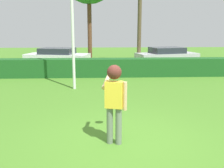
{
  "coord_description": "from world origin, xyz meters",
  "views": [
    {
      "loc": [
        -0.56,
        -5.6,
        2.53
      ],
      "look_at": [
        -0.25,
        0.82,
        1.15
      ],
      "focal_mm": 41.75,
      "sensor_mm": 36.0,
      "label": 1
    }
  ],
  "objects_px": {
    "frisbee": "(118,83)",
    "parked_car_white": "(57,56)",
    "person": "(114,95)",
    "parked_car_silver": "(167,55)"
  },
  "relations": [
    {
      "from": "person",
      "to": "parked_car_silver",
      "type": "height_order",
      "value": "person"
    },
    {
      "from": "person",
      "to": "parked_car_white",
      "type": "height_order",
      "value": "person"
    },
    {
      "from": "person",
      "to": "frisbee",
      "type": "xyz_separation_m",
      "value": [
        0.13,
        0.67,
        0.14
      ]
    },
    {
      "from": "frisbee",
      "to": "parked_car_white",
      "type": "bearing_deg",
      "value": 105.75
    },
    {
      "from": "person",
      "to": "parked_car_silver",
      "type": "bearing_deg",
      "value": 70.72
    },
    {
      "from": "frisbee",
      "to": "parked_car_silver",
      "type": "relative_size",
      "value": 0.05
    },
    {
      "from": "person",
      "to": "parked_car_white",
      "type": "bearing_deg",
      "value": 104.37
    },
    {
      "from": "person",
      "to": "parked_car_white",
      "type": "xyz_separation_m",
      "value": [
        -3.15,
        12.3,
        -0.42
      ]
    },
    {
      "from": "person",
      "to": "frisbee",
      "type": "bearing_deg",
      "value": 79.35
    },
    {
      "from": "frisbee",
      "to": "parked_car_white",
      "type": "height_order",
      "value": "frisbee"
    }
  ]
}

